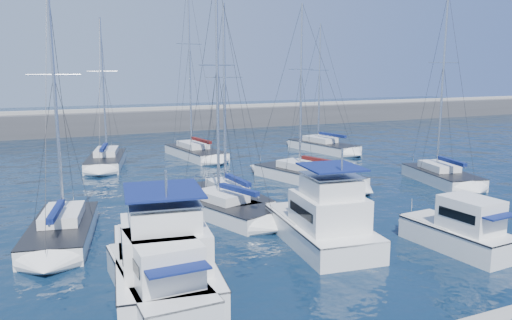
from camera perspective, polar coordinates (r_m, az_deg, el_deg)
name	(u,v)px	position (r m, az deg, el deg)	size (l,w,h in m)	color
ground	(330,241)	(26.96, 8.41, -9.13)	(220.00, 220.00, 0.00)	black
breakwater	(136,124)	(75.02, -13.58, 4.00)	(160.00, 6.00, 4.45)	#424244
motor_yacht_port_outer	(159,278)	(20.22, -11.00, -13.13)	(2.93, 7.33, 3.20)	silver
motor_yacht_port_inner	(163,258)	(21.68, -10.53, -10.92)	(5.22, 9.47, 4.69)	white
motor_yacht_stbd_inner	(323,224)	(25.98, 7.71, -7.23)	(4.48, 8.06, 4.69)	white
motor_yacht_stbd_outer	(461,232)	(27.07, 22.37, -7.63)	(2.74, 5.81, 3.20)	white
sailboat_mid_a	(62,230)	(28.62, -21.28, -7.50)	(4.64, 8.62, 13.82)	white
sailboat_mid_b	(226,209)	(30.69, -3.45, -5.57)	(5.18, 7.79, 14.69)	silver
sailboat_mid_c	(230,198)	(33.33, -3.01, -4.30)	(3.35, 7.38, 13.43)	white
sailboat_mid_d	(308,176)	(40.27, 5.94, -1.81)	(5.77, 10.25, 14.29)	silver
sailboat_mid_e	(441,176)	(42.52, 20.43, -1.72)	(4.51, 7.83, 15.13)	white
sailboat_back_a	(106,160)	(49.04, -16.75, -0.01)	(5.09, 9.27, 13.98)	white
sailboat_back_b	(195,152)	(51.60, -6.97, 0.91)	(4.34, 9.22, 18.47)	white
sailboat_back_c	(323,146)	(55.84, 7.66, 1.56)	(4.66, 9.10, 14.14)	white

